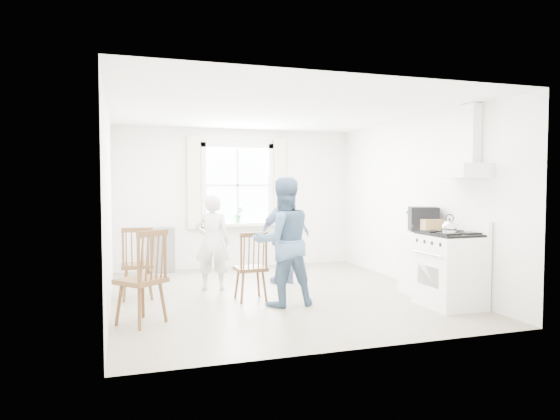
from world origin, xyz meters
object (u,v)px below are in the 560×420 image
object	(u,v)px
gas_stove	(450,269)
person_right	(284,235)
low_cabinet	(423,263)
person_left	(212,242)
windsor_chair_a	(137,255)
windsor_chair_b	(253,259)
person_mid	(283,242)
windsor_chair_c	(148,267)
stereo_stack	(423,219)

from	to	relation	value
gas_stove	person_right	bearing A→B (deg)	127.06
low_cabinet	person_left	bearing A→B (deg)	156.09
windsor_chair_a	windsor_chair_b	world-z (taller)	windsor_chair_a
windsor_chair_a	windsor_chair_b	xyz separation A→B (m)	(1.46, -0.56, -0.03)
gas_stove	person_left	bearing A→B (deg)	144.57
windsor_chair_b	low_cabinet	bearing A→B (deg)	-7.59
gas_stove	person_mid	distance (m)	2.17
windsor_chair_b	windsor_chair_c	distance (m)	1.57
gas_stove	windsor_chair_c	world-z (taller)	gas_stove
low_cabinet	stereo_stack	distance (m)	0.63
person_mid	person_right	world-z (taller)	person_mid
windsor_chair_a	gas_stove	bearing A→B (deg)	-22.60
windsor_chair_a	person_left	size ratio (longest dim) A/B	0.70
windsor_chair_a	windsor_chair_c	size ratio (longest dim) A/B	0.93
gas_stove	windsor_chair_c	xyz separation A→B (m)	(-3.74, 0.29, 0.17)
gas_stove	person_right	world-z (taller)	person_right
low_cabinet	person_mid	world-z (taller)	person_mid
gas_stove	windsor_chair_c	distance (m)	3.75
windsor_chair_c	low_cabinet	bearing A→B (deg)	6.11
windsor_chair_b	person_mid	distance (m)	0.52
windsor_chair_a	windsor_chair_b	bearing A→B (deg)	-21.09
low_cabinet	person_left	distance (m)	3.07
low_cabinet	windsor_chair_c	xyz separation A→B (m)	(-3.81, -0.41, 0.21)
windsor_chair_b	windsor_chair_c	bearing A→B (deg)	-152.26
gas_stove	low_cabinet	bearing A→B (deg)	84.32
windsor_chair_a	windsor_chair_b	size ratio (longest dim) A/B	1.06
person_mid	person_right	xyz separation A→B (m)	(0.47, 1.35, -0.07)
stereo_stack	windsor_chair_b	xyz separation A→B (m)	(-2.46, 0.24, -0.50)
gas_stove	stereo_stack	size ratio (longest dim) A/B	2.27
stereo_stack	windsor_chair_b	world-z (taller)	stereo_stack
low_cabinet	windsor_chair_c	size ratio (longest dim) A/B	0.84
gas_stove	windsor_chair_a	xyz separation A→B (m)	(-3.81, 1.59, 0.13)
gas_stove	low_cabinet	size ratio (longest dim) A/B	1.24
low_cabinet	person_left	size ratio (longest dim) A/B	0.63
stereo_stack	windsor_chair_a	bearing A→B (deg)	168.37
stereo_stack	windsor_chair_b	distance (m)	2.52
windsor_chair_c	person_mid	xyz separation A→B (m)	(1.71, 0.42, 0.17)
stereo_stack	person_mid	world-z (taller)	person_mid
windsor_chair_a	person_right	distance (m)	2.31
windsor_chair_b	person_right	world-z (taller)	person_right
gas_stove	windsor_chair_b	distance (m)	2.56
gas_stove	person_mid	size ratio (longest dim) A/B	0.67
windsor_chair_a	person_right	size ratio (longest dim) A/B	0.66
windsor_chair_c	person_mid	size ratio (longest dim) A/B	0.65
gas_stove	windsor_chair_a	bearing A→B (deg)	157.40
stereo_stack	windsor_chair_a	distance (m)	4.03
windsor_chair_b	person_right	size ratio (longest dim) A/B	0.62
low_cabinet	person_left	xyz separation A→B (m)	(-2.80, 1.24, 0.26)
person_left	person_mid	distance (m)	1.42
stereo_stack	person_left	xyz separation A→B (m)	(-2.84, 1.16, -0.36)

